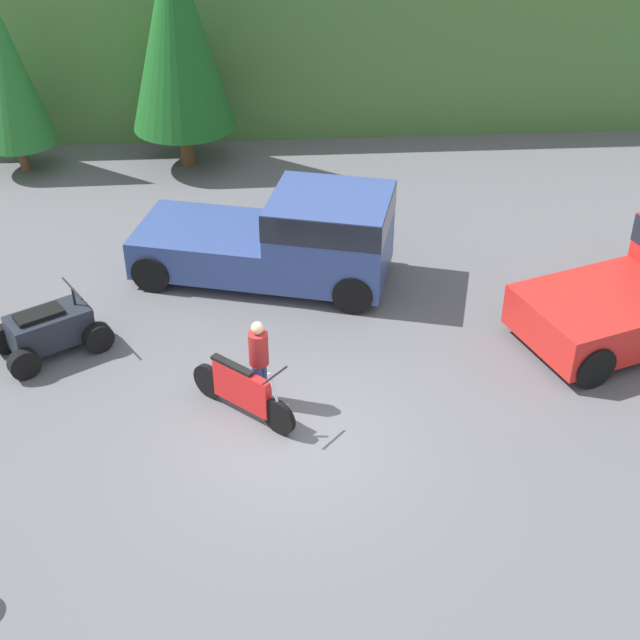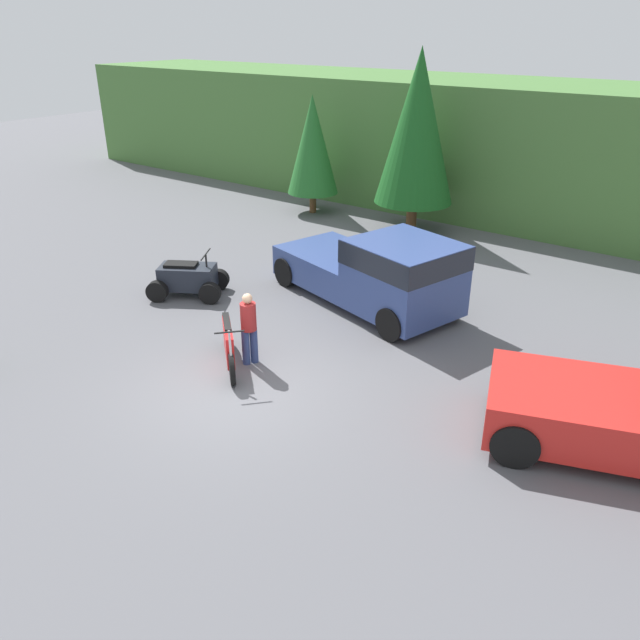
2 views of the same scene
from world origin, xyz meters
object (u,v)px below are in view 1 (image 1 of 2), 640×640
(pickup_truck_second, at_px, (291,236))
(quad_atv, at_px, (50,330))
(dirt_bike, at_px, (242,391))
(rider_person, at_px, (259,359))

(pickup_truck_second, height_order, quad_atv, pickup_truck_second)
(pickup_truck_second, distance_m, dirt_bike, 4.62)
(pickup_truck_second, bearing_deg, rider_person, -84.62)
(pickup_truck_second, bearing_deg, dirt_bike, -87.55)
(dirt_bike, bearing_deg, quad_atv, -168.84)
(dirt_bike, height_order, quad_atv, quad_atv)
(dirt_bike, bearing_deg, rider_person, 90.38)
(dirt_bike, relative_size, rider_person, 1.06)
(pickup_truck_second, xyz_separation_m, rider_person, (-0.72, -4.13, -0.15))
(quad_atv, bearing_deg, dirt_bike, -62.03)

